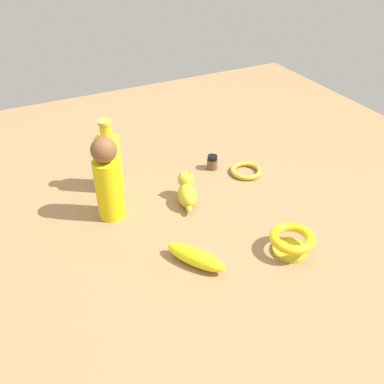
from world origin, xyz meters
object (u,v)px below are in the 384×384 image
at_px(cat_figurine, 187,191).
at_px(banana, 196,257).
at_px(nail_polish_jar, 212,162).
at_px(bangle, 246,171).
at_px(bowl, 292,241).
at_px(person_figure_adult, 108,180).
at_px(bottle_tall, 110,161).

relative_size(cat_figurine, banana, 0.77).
bearing_deg(nail_polish_jar, cat_figurine, 130.23).
distance_m(nail_polish_jar, bangle, 0.11).
relative_size(bowl, bangle, 1.09).
bearing_deg(bangle, cat_figurine, 103.57).
bearing_deg(person_figure_adult, bowl, -134.23).
height_order(banana, bangle, banana).
bearing_deg(bowl, person_figure_adult, 45.77).
bearing_deg(person_figure_adult, nail_polish_jar, -75.92).
height_order(cat_figurine, nail_polish_jar, cat_figurine).
relative_size(bowl, nail_polish_jar, 2.37).
bearing_deg(bangle, nail_polish_jar, 48.46).
height_order(bowl, person_figure_adult, person_figure_adult).
xyz_separation_m(cat_figurine, nail_polish_jar, (0.13, -0.16, -0.02)).
relative_size(bowl, person_figure_adult, 0.46).
height_order(bottle_tall, nail_polish_jar, bottle_tall).
relative_size(cat_figurine, bowl, 1.12).
height_order(bowl, nail_polish_jar, bowl).
distance_m(bottle_tall, bowl, 0.57).
bearing_deg(cat_figurine, person_figure_adult, 79.77).
distance_m(bowl, bangle, 0.38).
distance_m(bottle_tall, nail_polish_jar, 0.34).
height_order(cat_figurine, banana, cat_figurine).
xyz_separation_m(bottle_tall, bowl, (-0.48, -0.31, -0.06)).
bearing_deg(banana, nail_polish_jar, -66.01).
xyz_separation_m(cat_figurine, bottle_tall, (0.17, 0.17, 0.05)).
height_order(bowl, bangle, bowl).
relative_size(nail_polish_jar, person_figure_adult, 0.19).
relative_size(nail_polish_jar, bangle, 0.46).
bearing_deg(bottle_tall, bowl, -146.96).
xyz_separation_m(banana, person_figure_adult, (0.28, 0.12, 0.10)).
relative_size(banana, bangle, 1.57).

